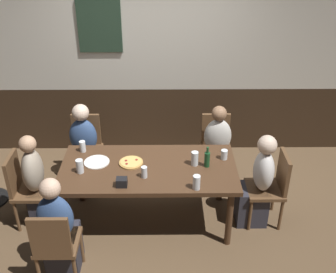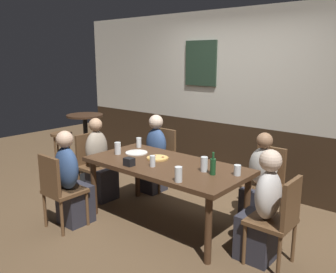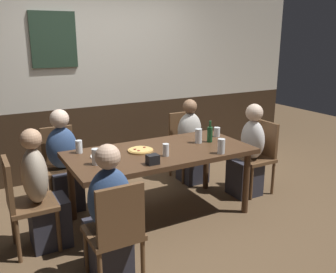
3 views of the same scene
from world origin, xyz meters
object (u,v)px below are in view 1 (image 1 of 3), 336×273
(chair_head_east, at_px, (272,185))
(beer_glass_tall, at_px, (83,147))
(tumbler_water, at_px, (195,159))
(person_left_near, at_px, (59,232))
(condiment_caddy, at_px, (122,182))
(person_head_east, at_px, (257,186))
(chair_head_west, at_px, (25,186))
(beer_glass_half, at_px, (80,167))
(beer_bottle_green, at_px, (207,159))
(chair_left_near, at_px, (55,243))
(person_head_west, at_px, (40,188))
(dining_table, at_px, (149,173))
(chair_right_far, at_px, (216,144))
(tumbler_short, at_px, (144,173))
(plate_white_large, at_px, (97,162))
(pint_glass_amber, at_px, (197,183))
(pizza, at_px, (131,162))
(chair_left_far, at_px, (86,145))
(person_right_far, at_px, (217,154))
(pint_glass_stout, at_px, (224,155))
(person_left_far, at_px, (84,153))

(chair_head_east, xyz_separation_m, beer_glass_tall, (-2.12, 0.33, 0.30))
(tumbler_water, distance_m, beer_glass_tall, 1.29)
(person_left_near, relative_size, condiment_caddy, 10.26)
(person_head_east, distance_m, beer_glass_tall, 2.01)
(chair_head_west, bearing_deg, beer_glass_half, -7.83)
(beer_glass_tall, relative_size, beer_bottle_green, 0.55)
(chair_left_near, distance_m, person_head_east, 2.22)
(person_head_west, bearing_deg, dining_table, 0.00)
(dining_table, height_order, chair_right_far, chair_right_far)
(tumbler_short, bearing_deg, chair_head_west, 172.14)
(person_left_near, relative_size, plate_white_large, 4.05)
(pint_glass_amber, relative_size, beer_glass_tall, 1.16)
(chair_head_east, relative_size, pint_glass_amber, 5.78)
(tumbler_water, relative_size, pint_glass_amber, 1.05)
(pint_glass_amber, bearing_deg, chair_right_far, 74.67)
(dining_table, height_order, person_left_near, person_left_near)
(pizza, height_order, beer_bottle_green, beer_bottle_green)
(dining_table, xyz_separation_m, chair_right_far, (0.83, 0.88, -0.17))
(chair_left_far, distance_m, chair_head_west, 1.02)
(chair_head_east, height_order, beer_glass_half, beer_glass_half)
(dining_table, relative_size, person_head_west, 1.68)
(tumbler_water, distance_m, condiment_caddy, 0.84)
(person_right_far, height_order, tumbler_short, person_right_far)
(pint_glass_amber, relative_size, condiment_caddy, 1.38)
(person_head_east, xyz_separation_m, tumbler_short, (-1.24, -0.18, 0.32))
(person_right_far, distance_m, pint_glass_stout, 0.65)
(person_head_east, bearing_deg, beer_glass_tall, 170.54)
(chair_head_east, distance_m, tumbler_short, 1.44)
(chair_right_far, distance_m, beer_bottle_green, 0.95)
(chair_head_east, xyz_separation_m, tumbler_short, (-1.40, -0.18, 0.30))
(chair_head_east, xyz_separation_m, condiment_caddy, (-1.62, -0.33, 0.29))
(beer_bottle_green, bearing_deg, plate_white_large, 176.07)
(chair_head_west, xyz_separation_m, pizza, (1.17, 0.07, 0.26))
(person_left_near, relative_size, pint_glass_amber, 7.41)
(beer_glass_half, distance_m, pint_glass_amber, 1.24)
(chair_head_west, height_order, chair_left_near, same)
(person_left_far, height_order, beer_glass_half, person_left_far)
(chair_head_east, relative_size, pizza, 3.36)
(person_head_east, relative_size, person_left_near, 0.99)
(plate_white_large, bearing_deg, beer_glass_tall, 129.04)
(pint_glass_stout, distance_m, plate_white_large, 1.40)
(pizza, bearing_deg, person_right_far, 31.84)
(pizza, bearing_deg, plate_white_large, 176.84)
(pizza, bearing_deg, pint_glass_stout, 4.68)
(beer_glass_half, distance_m, beer_bottle_green, 1.35)
(condiment_caddy, bearing_deg, pint_glass_amber, -3.93)
(pint_glass_stout, xyz_separation_m, pint_glass_amber, (-0.34, -0.54, 0.02))
(beer_glass_tall, height_order, beer_bottle_green, beer_bottle_green)
(person_right_far, distance_m, tumbler_short, 1.29)
(chair_head_west, bearing_deg, chair_right_far, 21.71)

